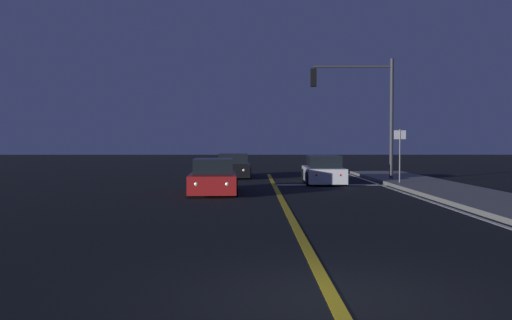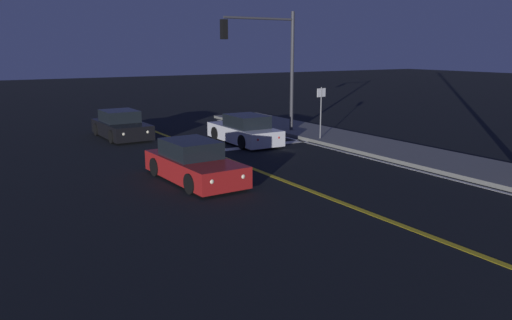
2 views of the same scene
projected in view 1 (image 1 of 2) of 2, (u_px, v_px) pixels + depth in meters
ground_plane at (333, 299)px, 7.24m from camera, size 160.00×160.00×0.00m
sidewalk_right at (505, 204)px, 17.53m from camera, size 3.20×36.88×0.15m
lane_line_center at (285, 207)px, 17.48m from camera, size 0.20×34.83×0.01m
lane_line_edge_right at (445, 206)px, 17.52m from camera, size 0.16×34.83×0.01m
stop_bar at (330, 185)px, 26.24m from camera, size 5.18×0.50×0.01m
car_side_waiting_white at (323, 171)px, 27.25m from camera, size 1.89×4.42×1.34m
car_following_oncoming_red at (213, 178)px, 22.11m from camera, size 1.98×4.43×1.34m
car_distant_tail_black at (233, 167)px, 31.72m from camera, size 2.01×4.24×1.34m
traffic_signal_near_right at (363, 100)px, 28.42m from camera, size 4.16×0.28×6.16m
street_sign_corner at (400, 148)px, 25.71m from camera, size 0.56×0.12×2.57m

